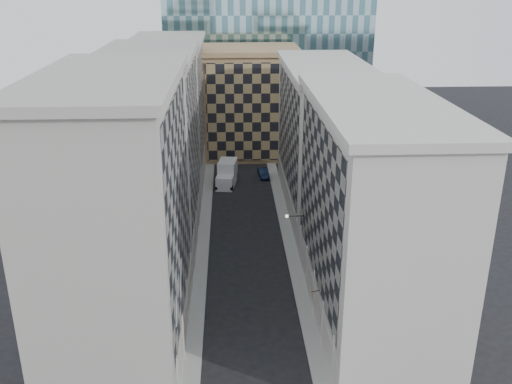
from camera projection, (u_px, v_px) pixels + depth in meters
name	position (u px, v px, depth m)	size (l,w,h in m)	color
sidewalk_west	(203.00, 244.00, 68.70)	(1.50, 100.00, 0.15)	gray
sidewalk_east	(290.00, 243.00, 69.17)	(1.50, 100.00, 0.15)	gray
bldg_left_a	(120.00, 220.00, 46.52)	(10.80, 22.80, 23.70)	#A6A095
bldg_left_b	(153.00, 148.00, 67.21)	(10.80, 22.80, 22.70)	#9B9890
bldg_left_c	(170.00, 111.00, 87.90)	(10.80, 22.80, 21.70)	#A6A095
bldg_right_a	(371.00, 213.00, 51.76)	(10.80, 26.80, 20.70)	beige
bldg_right_b	(324.00, 138.00, 77.11)	(10.80, 28.80, 19.70)	beige
tan_block	(251.00, 101.00, 101.00)	(16.80, 14.80, 18.80)	#9F7B54
flagpoles_left	(179.00, 291.00, 43.45)	(0.10, 6.33, 2.33)	gray
bracket_lamp	(288.00, 216.00, 61.34)	(1.98, 0.36, 0.36)	black
box_truck	(227.00, 175.00, 88.14)	(3.50, 6.77, 3.55)	white
dark_car	(263.00, 173.00, 91.46)	(1.45, 4.16, 1.37)	#0F1B37
shop_sign	(313.00, 294.00, 50.88)	(0.71, 0.63, 0.70)	black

